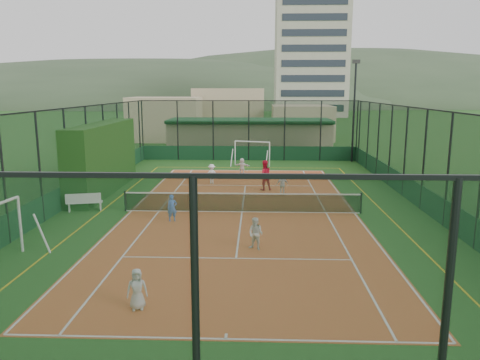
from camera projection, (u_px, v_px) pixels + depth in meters
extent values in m
plane|color=#254F1B|center=(242.00, 212.00, 22.99)|extent=(300.00, 300.00, 0.00)
cube|color=#A84B25|center=(242.00, 212.00, 22.99)|extent=(11.17, 23.97, 0.01)
cube|color=beige|center=(311.00, 46.00, 100.07)|extent=(15.00, 12.00, 30.00)
cube|color=black|center=(103.00, 158.00, 27.31)|extent=(1.37, 9.16, 4.01)
imported|color=silver|center=(137.00, 289.00, 12.78)|extent=(0.63, 0.48, 1.16)
imported|color=#466AC6|center=(172.00, 208.00, 21.33)|extent=(0.52, 0.43, 1.22)
imported|color=white|center=(256.00, 234.00, 17.54)|extent=(0.75, 0.69, 1.23)
imported|color=silver|center=(212.00, 174.00, 29.72)|extent=(0.86, 0.55, 1.26)
imported|color=silver|center=(282.00, 185.00, 26.55)|extent=(0.72, 0.35, 1.19)
imported|color=white|center=(242.00, 166.00, 32.98)|extent=(1.13, 0.62, 1.16)
imported|color=red|center=(264.00, 175.00, 27.81)|extent=(1.03, 0.90, 1.80)
sphere|color=#CCE033|center=(286.00, 205.00, 24.15)|extent=(0.07, 0.07, 0.07)
sphere|color=#CCE033|center=(216.00, 208.00, 23.71)|extent=(0.07, 0.07, 0.07)
sphere|color=#CCE033|center=(203.00, 203.00, 24.63)|extent=(0.07, 0.07, 0.07)
sphere|color=#CCE033|center=(275.00, 203.00, 24.71)|extent=(0.07, 0.07, 0.07)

